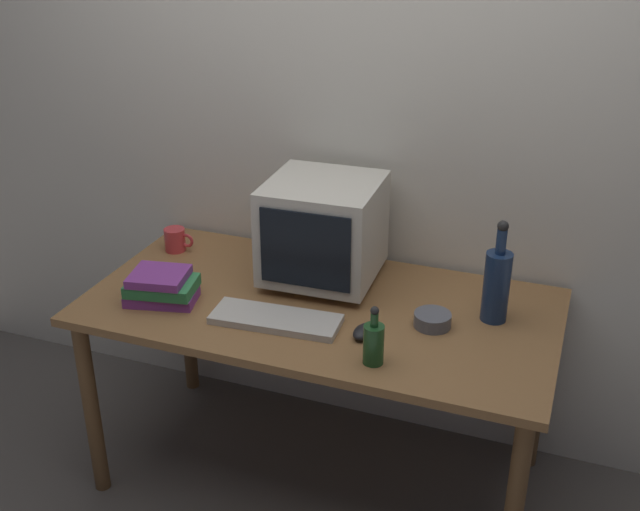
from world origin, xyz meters
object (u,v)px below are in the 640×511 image
object	(u,v)px
crt_monitor	(323,230)
bottle_short	(374,342)
computer_mouse	(364,331)
bottle_tall	(497,283)
keyboard	(276,319)
cd_spindle	(432,320)
mug	(176,240)
book_stack	(161,287)

from	to	relation	value
crt_monitor	bottle_short	bearing A→B (deg)	-54.40
computer_mouse	bottle_tall	distance (m)	0.45
keyboard	cd_spindle	xyz separation A→B (m)	(0.48, 0.16, 0.01)
bottle_tall	mug	distance (m)	1.24
bottle_short	book_stack	xyz separation A→B (m)	(-0.78, 0.11, -0.02)
crt_monitor	computer_mouse	size ratio (longest dim) A/B	4.00
computer_mouse	book_stack	xyz separation A→B (m)	(-0.71, -0.02, 0.03)
bottle_tall	book_stack	xyz separation A→B (m)	(-1.08, -0.27, -0.08)
keyboard	cd_spindle	bearing A→B (deg)	14.06
computer_mouse	bottle_short	xyz separation A→B (m)	(0.07, -0.13, 0.05)
book_stack	mug	distance (m)	0.40
bottle_short	book_stack	world-z (taller)	bottle_short
computer_mouse	bottle_tall	size ratio (longest dim) A/B	0.29
keyboard	bottle_tall	world-z (taller)	bottle_tall
book_stack	keyboard	bearing A→B (deg)	0.10
bottle_short	book_stack	bearing A→B (deg)	171.83
computer_mouse	mug	world-z (taller)	mug
computer_mouse	book_stack	size ratio (longest dim) A/B	0.39
computer_mouse	cd_spindle	distance (m)	0.23
crt_monitor	bottle_short	size ratio (longest dim) A/B	2.12
cd_spindle	mug	bearing A→B (deg)	168.51
bottle_tall	bottle_short	world-z (taller)	bottle_tall
computer_mouse	cd_spindle	bearing A→B (deg)	45.16
crt_monitor	bottle_tall	bearing A→B (deg)	-6.69
bottle_tall	mug	world-z (taller)	bottle_tall
bottle_tall	mug	xyz separation A→B (m)	(-1.23, 0.10, -0.09)
mug	crt_monitor	bearing A→B (deg)	-2.81
keyboard	bottle_short	distance (m)	0.38
cd_spindle	keyboard	bearing A→B (deg)	-162.06
keyboard	book_stack	distance (m)	0.42
computer_mouse	book_stack	distance (m)	0.71
keyboard	computer_mouse	world-z (taller)	computer_mouse
bottle_tall	bottle_short	xyz separation A→B (m)	(-0.29, -0.38, -0.06)
crt_monitor	computer_mouse	xyz separation A→B (m)	(0.26, -0.32, -0.17)
cd_spindle	computer_mouse	bearing A→B (deg)	-143.44
mug	bottle_tall	bearing A→B (deg)	-4.76
keyboard	bottle_tall	xyz separation A→B (m)	(0.66, 0.27, 0.12)
computer_mouse	keyboard	bearing A→B (deg)	-168.04
crt_monitor	bottle_short	xyz separation A→B (m)	(0.32, -0.45, -0.12)
keyboard	bottle_tall	distance (m)	0.72
computer_mouse	mug	xyz separation A→B (m)	(-0.87, 0.35, 0.03)
bottle_tall	mug	size ratio (longest dim) A/B	2.90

